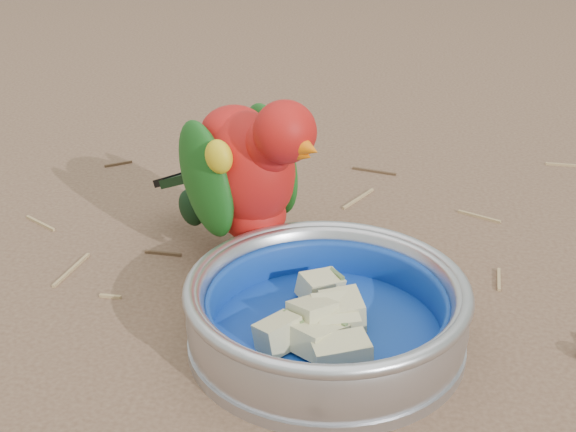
# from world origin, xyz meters

# --- Properties ---
(ground) EXTENTS (60.00, 60.00, 0.00)m
(ground) POSITION_xyz_m (0.00, 0.00, 0.00)
(ground) COLOR brown
(food_bowl) EXTENTS (0.24, 0.24, 0.02)m
(food_bowl) POSITION_xyz_m (0.08, -0.04, 0.01)
(food_bowl) COLOR #B2B2BA
(food_bowl) RESTS_ON ground
(bowl_wall) EXTENTS (0.24, 0.24, 0.04)m
(bowl_wall) POSITION_xyz_m (0.08, -0.04, 0.04)
(bowl_wall) COLOR #B2B2BA
(bowl_wall) RESTS_ON food_bowl
(fruit_wedges) EXTENTS (0.14, 0.14, 0.03)m
(fruit_wedges) POSITION_xyz_m (0.08, -0.04, 0.03)
(fruit_wedges) COLOR #C4BC88
(fruit_wedges) RESTS_ON food_bowl
(lory_parrot) EXTENTS (0.24, 0.23, 0.18)m
(lory_parrot) POSITION_xyz_m (-0.01, 0.09, 0.09)
(lory_parrot) COLOR #AB120F
(lory_parrot) RESTS_ON ground
(ground_debris) EXTENTS (0.90, 0.80, 0.01)m
(ground_debris) POSITION_xyz_m (-0.04, 0.08, 0.00)
(ground_debris) COLOR #A08256
(ground_debris) RESTS_ON ground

